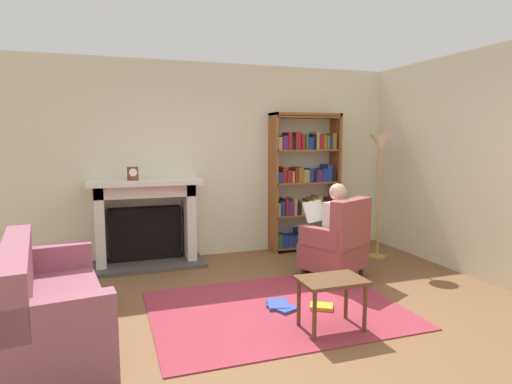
# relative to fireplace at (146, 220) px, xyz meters

# --- Properties ---
(ground) EXTENTS (14.00, 14.00, 0.00)m
(ground) POSITION_rel_fireplace_xyz_m (1.06, -2.30, -0.60)
(ground) COLOR brown
(back_wall) EXTENTS (5.60, 0.10, 2.70)m
(back_wall) POSITION_rel_fireplace_xyz_m (1.06, 0.25, 0.75)
(back_wall) COLOR beige
(back_wall) RESTS_ON ground
(side_wall_right) EXTENTS (0.10, 5.20, 2.70)m
(side_wall_right) POSITION_rel_fireplace_xyz_m (3.71, -1.05, 0.75)
(side_wall_right) COLOR beige
(side_wall_right) RESTS_ON ground
(area_rug) EXTENTS (2.40, 1.80, 0.01)m
(area_rug) POSITION_rel_fireplace_xyz_m (1.06, -2.00, -0.59)
(area_rug) COLOR #9B3040
(area_rug) RESTS_ON ground
(fireplace) EXTENTS (1.46, 0.64, 1.14)m
(fireplace) POSITION_rel_fireplace_xyz_m (0.00, 0.00, 0.00)
(fireplace) COLOR #4C4742
(fireplace) RESTS_ON ground
(mantel_clock) EXTENTS (0.14, 0.14, 0.17)m
(mantel_clock) POSITION_rel_fireplace_xyz_m (-0.15, -0.10, 0.62)
(mantel_clock) COLOR brown
(mantel_clock) RESTS_ON fireplace
(bookshelf) EXTENTS (1.05, 0.32, 2.03)m
(bookshelf) POSITION_rel_fireplace_xyz_m (2.32, 0.03, 0.38)
(bookshelf) COLOR brown
(bookshelf) RESTS_ON ground
(armchair_reading) EXTENTS (0.85, 0.85, 0.97)m
(armchair_reading) POSITION_rel_fireplace_xyz_m (2.10, -1.34, -0.17)
(armchair_reading) COLOR #331E14
(armchair_reading) RESTS_ON ground
(seated_reader) EXTENTS (0.53, 0.60, 1.14)m
(seated_reader) POSITION_rel_fireplace_xyz_m (2.05, -1.23, 0.02)
(seated_reader) COLOR white
(seated_reader) RESTS_ON ground
(sofa_floral) EXTENTS (0.94, 1.78, 0.85)m
(sofa_floral) POSITION_rel_fireplace_xyz_m (-0.94, -2.07, -0.28)
(sofa_floral) COLOR #985467
(sofa_floral) RESTS_ON ground
(side_table) EXTENTS (0.56, 0.39, 0.46)m
(side_table) POSITION_rel_fireplace_xyz_m (1.34, -2.57, -0.21)
(side_table) COLOR brown
(side_table) RESTS_ON ground
(scattered_books) EXTENTS (0.65, 0.47, 0.04)m
(scattered_books) POSITION_rel_fireplace_xyz_m (1.21, -2.03, -0.57)
(scattered_books) COLOR #334CA5
(scattered_books) RESTS_ON area_rug
(floor_lamp) EXTENTS (0.32, 0.32, 1.72)m
(floor_lamp) POSITION_rel_fireplace_xyz_m (3.08, -0.73, 0.86)
(floor_lamp) COLOR #B7933F
(floor_lamp) RESTS_ON ground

